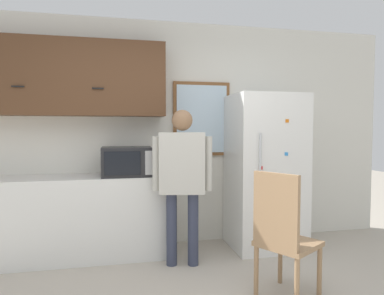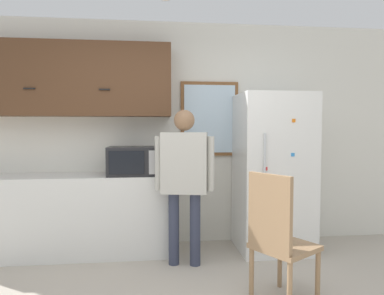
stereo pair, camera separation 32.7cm
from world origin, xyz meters
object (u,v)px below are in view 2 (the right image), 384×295
microwave (132,161)px  chair (278,235)px  person (184,171)px  refrigerator (273,172)px

microwave → chair: bearing=-46.2°
person → refrigerator: size_ratio=0.89×
microwave → refrigerator: 1.62m
microwave → chair: 1.82m
microwave → chair: size_ratio=0.50×
person → refrigerator: bearing=30.0°
microwave → chair: (1.21, -1.26, -0.48)m
microwave → person: (0.55, -0.37, -0.08)m
person → microwave: bearing=158.1°
microwave → chair: microwave is taller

